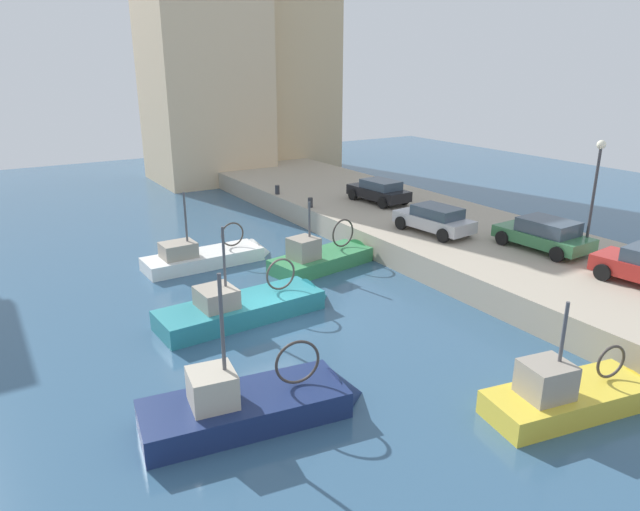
{
  "coord_description": "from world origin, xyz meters",
  "views": [
    {
      "loc": [
        -8.74,
        -17.19,
        9.01
      ],
      "look_at": [
        3.37,
        2.49,
        1.2
      ],
      "focal_mm": 32.33,
      "sensor_mm": 36.0,
      "label": 1
    }
  ],
  "objects_px": {
    "fishing_boat_teal": "(251,314)",
    "fishing_boat_yellow": "(576,404)",
    "fishing_boat_green": "(327,263)",
    "parked_car_green": "(544,234)",
    "fishing_boat_white": "(211,261)",
    "mooring_bollard_mid": "(310,203)",
    "quay_streetlamp": "(596,179)",
    "parked_car_silver": "(435,219)",
    "parked_car_black": "(379,191)",
    "fishing_boat_navy": "(259,414)",
    "mooring_bollard_north": "(277,190)"
  },
  "relations": [
    {
      "from": "fishing_boat_teal",
      "to": "fishing_boat_yellow",
      "type": "bearing_deg",
      "value": -63.61
    },
    {
      "from": "fishing_boat_green",
      "to": "parked_car_green",
      "type": "distance_m",
      "value": 9.66
    },
    {
      "from": "fishing_boat_white",
      "to": "mooring_bollard_mid",
      "type": "height_order",
      "value": "fishing_boat_white"
    },
    {
      "from": "quay_streetlamp",
      "to": "parked_car_green",
      "type": "bearing_deg",
      "value": 122.62
    },
    {
      "from": "fishing_boat_green",
      "to": "parked_car_green",
      "type": "bearing_deg",
      "value": -39.19
    },
    {
      "from": "parked_car_silver",
      "to": "parked_car_black",
      "type": "xyz_separation_m",
      "value": [
        1.56,
        6.42,
        0.0
      ]
    },
    {
      "from": "fishing_boat_navy",
      "to": "mooring_bollard_mid",
      "type": "relative_size",
      "value": 11.54
    },
    {
      "from": "fishing_boat_yellow",
      "to": "fishing_boat_white",
      "type": "height_order",
      "value": "fishing_boat_white"
    },
    {
      "from": "fishing_boat_teal",
      "to": "quay_streetlamp",
      "type": "relative_size",
      "value": 1.45
    },
    {
      "from": "fishing_boat_white",
      "to": "fishing_boat_yellow",
      "type": "bearing_deg",
      "value": -75.99
    },
    {
      "from": "fishing_boat_navy",
      "to": "parked_car_green",
      "type": "distance_m",
      "value": 15.76
    },
    {
      "from": "mooring_bollard_mid",
      "to": "quay_streetlamp",
      "type": "distance_m",
      "value": 14.78
    },
    {
      "from": "fishing_boat_white",
      "to": "parked_car_green",
      "type": "height_order",
      "value": "fishing_boat_white"
    },
    {
      "from": "fishing_boat_teal",
      "to": "mooring_bollard_north",
      "type": "distance_m",
      "value": 15.46
    },
    {
      "from": "parked_car_black",
      "to": "mooring_bollard_mid",
      "type": "height_order",
      "value": "parked_car_black"
    },
    {
      "from": "fishing_boat_teal",
      "to": "fishing_boat_green",
      "type": "xyz_separation_m",
      "value": [
        5.41,
        3.23,
        0.03
      ]
    },
    {
      "from": "fishing_boat_teal",
      "to": "fishing_boat_navy",
      "type": "xyz_separation_m",
      "value": [
        -2.56,
        -5.99,
        0.01
      ]
    },
    {
      "from": "fishing_boat_navy",
      "to": "quay_streetlamp",
      "type": "bearing_deg",
      "value": 6.34
    },
    {
      "from": "fishing_boat_navy",
      "to": "mooring_bollard_north",
      "type": "distance_m",
      "value": 21.91
    },
    {
      "from": "parked_car_black",
      "to": "fishing_boat_white",
      "type": "bearing_deg",
      "value": -170.89
    },
    {
      "from": "parked_car_black",
      "to": "parked_car_green",
      "type": "distance_m",
      "value": 10.9
    },
    {
      "from": "fishing_boat_navy",
      "to": "fishing_boat_teal",
      "type": "bearing_deg",
      "value": 66.87
    },
    {
      "from": "fishing_boat_yellow",
      "to": "parked_car_green",
      "type": "distance_m",
      "value": 10.83
    },
    {
      "from": "parked_car_black",
      "to": "parked_car_green",
      "type": "bearing_deg",
      "value": -86.18
    },
    {
      "from": "mooring_bollard_mid",
      "to": "quay_streetlamp",
      "type": "relative_size",
      "value": 0.11
    },
    {
      "from": "mooring_bollard_north",
      "to": "quay_streetlamp",
      "type": "relative_size",
      "value": 0.11
    },
    {
      "from": "mooring_bollard_mid",
      "to": "quay_streetlamp",
      "type": "bearing_deg",
      "value": -67.03
    },
    {
      "from": "fishing_boat_yellow",
      "to": "fishing_boat_green",
      "type": "relative_size",
      "value": 0.97
    },
    {
      "from": "fishing_boat_navy",
      "to": "mooring_bollard_mid",
      "type": "distance_m",
      "value": 18.52
    },
    {
      "from": "fishing_boat_yellow",
      "to": "parked_car_silver",
      "type": "relative_size",
      "value": 1.4
    },
    {
      "from": "parked_car_black",
      "to": "mooring_bollard_north",
      "type": "bearing_deg",
      "value": 128.55
    },
    {
      "from": "quay_streetlamp",
      "to": "fishing_boat_yellow",
      "type": "bearing_deg",
      "value": -145.47
    },
    {
      "from": "quay_streetlamp",
      "to": "parked_car_silver",
      "type": "bearing_deg",
      "value": 118.59
    },
    {
      "from": "fishing_boat_navy",
      "to": "quay_streetlamp",
      "type": "relative_size",
      "value": 1.31
    },
    {
      "from": "fishing_boat_yellow",
      "to": "mooring_bollard_north",
      "type": "relative_size",
      "value": 10.41
    },
    {
      "from": "parked_car_silver",
      "to": "mooring_bollard_north",
      "type": "relative_size",
      "value": 7.44
    },
    {
      "from": "fishing_boat_yellow",
      "to": "quay_streetlamp",
      "type": "xyz_separation_m",
      "value": [
        8.65,
        5.95,
        4.32
      ]
    },
    {
      "from": "mooring_bollard_mid",
      "to": "quay_streetlamp",
      "type": "xyz_separation_m",
      "value": [
        5.65,
        -13.33,
        2.98
      ]
    },
    {
      "from": "fishing_boat_navy",
      "to": "fishing_boat_yellow",
      "type": "relative_size",
      "value": 1.11
    },
    {
      "from": "fishing_boat_navy",
      "to": "parked_car_black",
      "type": "relative_size",
      "value": 1.59
    },
    {
      "from": "fishing_boat_teal",
      "to": "quay_streetlamp",
      "type": "xyz_separation_m",
      "value": [
        13.67,
        -4.18,
        4.36
      ]
    },
    {
      "from": "fishing_boat_white",
      "to": "parked_car_green",
      "type": "relative_size",
      "value": 1.51
    },
    {
      "from": "mooring_bollard_mid",
      "to": "mooring_bollard_north",
      "type": "bearing_deg",
      "value": 90.0
    },
    {
      "from": "fishing_boat_green",
      "to": "mooring_bollard_north",
      "type": "distance_m",
      "value": 10.34
    },
    {
      "from": "parked_car_green",
      "to": "quay_streetlamp",
      "type": "height_order",
      "value": "quay_streetlamp"
    },
    {
      "from": "fishing_boat_teal",
      "to": "fishing_boat_white",
      "type": "relative_size",
      "value": 1.12
    },
    {
      "from": "fishing_boat_yellow",
      "to": "parked_car_silver",
      "type": "bearing_deg",
      "value": 65.23
    },
    {
      "from": "mooring_bollard_north",
      "to": "quay_streetlamp",
      "type": "height_order",
      "value": "quay_streetlamp"
    },
    {
      "from": "fishing_boat_yellow",
      "to": "mooring_bollard_mid",
      "type": "relative_size",
      "value": 10.41
    },
    {
      "from": "fishing_boat_teal",
      "to": "parked_car_green",
      "type": "relative_size",
      "value": 1.69
    }
  ]
}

